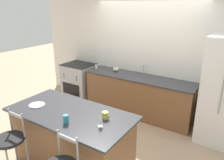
% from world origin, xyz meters
% --- Properties ---
extents(ground_plane, '(18.00, 18.00, 0.00)m').
position_xyz_m(ground_plane, '(0.00, 0.00, 0.00)').
color(ground_plane, tan).
extents(wall_back, '(6.00, 0.07, 2.70)m').
position_xyz_m(wall_back, '(0.00, 0.69, 1.35)').
color(wall_back, silver).
rests_on(wall_back, ground_plane).
extents(back_counter, '(2.52, 0.67, 0.91)m').
position_xyz_m(back_counter, '(0.00, 0.37, 0.46)').
color(back_counter, brown).
rests_on(back_counter, ground_plane).
extents(sink_faucet, '(0.02, 0.13, 0.22)m').
position_xyz_m(sink_faucet, '(0.00, 0.57, 1.05)').
color(sink_faucet, '#ADAFB5').
rests_on(sink_faucet, back_counter).
extents(kitchen_island, '(1.91, 0.95, 0.93)m').
position_xyz_m(kitchen_island, '(-0.08, -1.73, 0.47)').
color(kitchen_island, brown).
rests_on(kitchen_island, ground_plane).
extents(oven_range, '(0.77, 0.68, 0.94)m').
position_xyz_m(oven_range, '(-1.74, 0.34, 0.47)').
color(oven_range, '#ADAFB5').
rests_on(oven_range, ground_plane).
extents(bar_stool_near, '(0.41, 0.41, 1.05)m').
position_xyz_m(bar_stool_near, '(-0.58, -2.42, 0.57)').
color(bar_stool_near, '#99999E').
rests_on(bar_stool_near, ground_plane).
extents(dinner_plate, '(0.25, 0.25, 0.02)m').
position_xyz_m(dinner_plate, '(-0.68, -1.85, 0.94)').
color(dinner_plate, beige).
rests_on(dinner_plate, kitchen_island).
extents(wine_glass, '(0.06, 0.06, 0.17)m').
position_xyz_m(wine_glass, '(0.52, -1.80, 1.06)').
color(wine_glass, white).
rests_on(wine_glass, kitchen_island).
extents(coffee_mug, '(0.13, 0.09, 0.10)m').
position_xyz_m(coffee_mug, '(0.46, -1.60, 0.98)').
color(coffee_mug, '#C1B251').
rests_on(coffee_mug, kitchen_island).
extents(tumbler_cup, '(0.07, 0.07, 0.12)m').
position_xyz_m(tumbler_cup, '(0.09, -1.99, 0.99)').
color(tumbler_cup, teal).
rests_on(tumbler_cup, kitchen_island).
extents(pumpkin_decoration, '(0.13, 0.13, 0.12)m').
position_xyz_m(pumpkin_decoration, '(-0.64, 0.42, 0.96)').
color(pumpkin_decoration, beige).
rests_on(pumpkin_decoration, back_counter).
extents(soap_bottle, '(0.06, 0.06, 0.14)m').
position_xyz_m(soap_bottle, '(-1.16, 0.34, 0.97)').
color(soap_bottle, silver).
rests_on(soap_bottle, back_counter).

